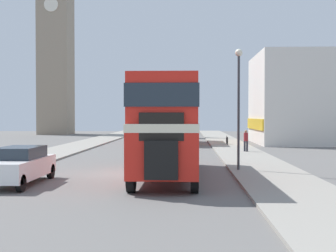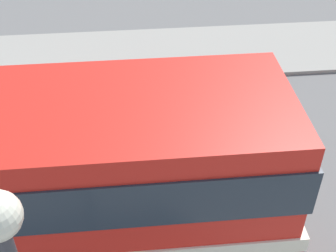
# 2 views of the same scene
# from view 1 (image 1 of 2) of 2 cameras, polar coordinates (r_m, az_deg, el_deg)

# --- Properties ---
(ground_plane) EXTENTS (120.00, 120.00, 0.00)m
(ground_plane) POSITION_cam_1_polar(r_m,az_deg,el_deg) (22.27, -5.21, -5.83)
(ground_plane) COLOR slate
(sidewalk_right) EXTENTS (3.50, 120.00, 0.12)m
(sidewalk_right) POSITION_cam_1_polar(r_m,az_deg,el_deg) (22.39, 12.26, -5.66)
(sidewalk_right) COLOR gray
(sidewalk_right) RESTS_ON ground_plane
(double_decker_bus) EXTENTS (2.57, 10.81, 4.27)m
(double_decker_bus) POSITION_cam_1_polar(r_m,az_deg,el_deg) (21.00, -0.00, 0.71)
(double_decker_bus) COLOR red
(double_decker_bus) RESTS_ON ground_plane
(bus_distant) EXTENTS (2.42, 9.68, 4.48)m
(bus_distant) POSITION_cam_1_polar(r_m,az_deg,el_deg) (45.63, 1.62, 1.15)
(bus_distant) COLOR red
(bus_distant) RESTS_ON ground_plane
(car_parked_near) EXTENTS (1.68, 4.57, 1.50)m
(car_parked_near) POSITION_cam_1_polar(r_m,az_deg,el_deg) (19.67, -17.69, -4.55)
(car_parked_near) COLOR white
(car_parked_near) RESTS_ON ground_plane
(pedestrian_walking) EXTENTS (0.32, 0.32, 1.57)m
(pedestrian_walking) POSITION_cam_1_polar(r_m,az_deg,el_deg) (34.79, 9.48, -1.61)
(pedestrian_walking) COLOR #282833
(pedestrian_walking) RESTS_ON sidewalk_right
(bicycle_on_pavement) EXTENTS (0.05, 1.76, 0.78)m
(bicycle_on_pavement) POSITION_cam_1_polar(r_m,az_deg,el_deg) (43.19, 7.21, -1.74)
(bicycle_on_pavement) COLOR black
(bicycle_on_pavement) RESTS_ON sidewalk_right
(street_lamp) EXTENTS (0.36, 0.36, 5.86)m
(street_lamp) POSITION_cam_1_polar(r_m,az_deg,el_deg) (22.97, 8.61, 4.27)
(street_lamp) COLOR #38383D
(street_lamp) RESTS_ON sidewalk_right
(church_tower) EXTENTS (4.72, 4.72, 35.26)m
(church_tower) POSITION_cam_1_polar(r_m,az_deg,el_deg) (72.42, -13.55, 13.42)
(church_tower) COLOR gray
(church_tower) RESTS_ON ground_plane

